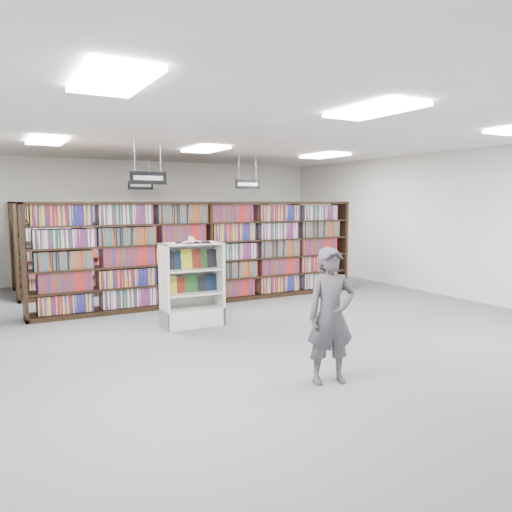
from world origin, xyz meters
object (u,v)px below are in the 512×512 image
endcap_display (191,297)px  shopper (331,316)px  bookshelf_row_near (206,252)px  open_book (192,241)px

endcap_display → shopper: size_ratio=0.90×
bookshelf_row_near → open_book: bookshelf_row_near is taller
bookshelf_row_near → open_book: (-1.01, -1.77, 0.40)m
endcap_display → shopper: 3.37m
shopper → open_book: bearing=111.7°
open_book → shopper: 3.33m
shopper → bookshelf_row_near: bearing=97.5°
bookshelf_row_near → open_book: 2.08m
bookshelf_row_near → shopper: (-0.58, -5.01, -0.26)m
open_book → shopper: bearing=-65.6°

